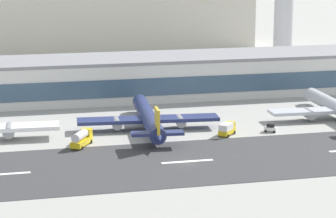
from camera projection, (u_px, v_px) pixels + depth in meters
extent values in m
plane|color=#9E9E99|center=(186.00, 163.00, 160.72)|extent=(1400.00, 1400.00, 0.00)
cube|color=#38383A|center=(185.00, 162.00, 161.57)|extent=(800.00, 34.50, 0.08)
cube|color=white|center=(2.00, 174.00, 152.55)|extent=(12.00, 1.20, 0.01)
cube|color=white|center=(187.00, 161.00, 161.67)|extent=(12.00, 1.20, 0.01)
cube|color=silver|center=(129.00, 79.00, 230.17)|extent=(164.04, 24.95, 12.12)
cube|color=#38516B|center=(136.00, 88.00, 218.32)|extent=(159.12, 0.30, 5.45)
cube|color=gray|center=(129.00, 58.00, 228.73)|extent=(165.68, 25.20, 1.00)
cylinder|color=silver|center=(284.00, 14.00, 289.53)|extent=(7.92, 7.92, 41.67)
cylinder|color=gray|center=(9.00, 131.00, 180.17)|extent=(3.24, 6.44, 2.93)
cylinder|color=navy|center=(148.00, 117.00, 190.48)|extent=(7.50, 41.04, 4.08)
sphere|color=navy|center=(140.00, 101.00, 210.19)|extent=(3.88, 3.88, 3.88)
cone|color=navy|center=(158.00, 137.00, 170.78)|extent=(4.28, 7.63, 3.68)
cube|color=navy|center=(148.00, 119.00, 189.79)|extent=(37.89, 9.25, 0.90)
cylinder|color=gray|center=(180.00, 121.00, 191.15)|extent=(3.13, 5.92, 2.65)
cylinder|color=gray|center=(116.00, 123.00, 188.74)|extent=(3.13, 5.92, 2.65)
cube|color=navy|center=(157.00, 133.00, 172.26)|extent=(12.99, 4.43, 0.72)
cube|color=gold|center=(157.00, 122.00, 171.64)|extent=(1.11, 5.55, 6.53)
cylinder|color=black|center=(149.00, 129.00, 189.09)|extent=(0.74, 0.74, 1.12)
sphere|color=silver|center=(311.00, 94.00, 220.89)|extent=(3.78, 3.78, 3.78)
cylinder|color=gray|center=(308.00, 114.00, 199.68)|extent=(2.82, 5.67, 2.58)
cube|color=gold|center=(82.00, 142.00, 174.03)|extent=(6.37, 8.70, 1.40)
cylinder|color=silver|center=(80.00, 136.00, 172.69)|extent=(4.63, 6.08, 2.10)
cube|color=gold|center=(86.00, 132.00, 176.71)|extent=(3.08, 2.94, 1.80)
cylinder|color=black|center=(91.00, 142.00, 176.64)|extent=(0.68, 0.92, 0.90)
cylinder|color=black|center=(81.00, 141.00, 177.32)|extent=(0.68, 0.92, 0.90)
cylinder|color=black|center=(82.00, 148.00, 171.05)|extent=(0.68, 0.92, 0.90)
cylinder|color=black|center=(72.00, 147.00, 171.73)|extent=(0.68, 0.92, 0.90)
cube|color=gold|center=(227.00, 131.00, 184.19)|extent=(5.76, 6.09, 1.20)
cube|color=silver|center=(226.00, 127.00, 183.26)|extent=(4.58, 4.77, 1.60)
cube|color=gold|center=(230.00, 124.00, 185.75)|extent=(2.77, 2.72, 1.50)
cylinder|color=black|center=(235.00, 132.00, 185.58)|extent=(0.80, 0.86, 0.90)
cylinder|color=black|center=(226.00, 131.00, 186.68)|extent=(0.80, 0.86, 0.90)
cylinder|color=black|center=(228.00, 136.00, 181.96)|extent=(0.80, 0.86, 0.90)
cylinder|color=black|center=(219.00, 135.00, 183.06)|extent=(0.80, 0.86, 0.90)
cube|color=white|center=(271.00, 129.00, 187.70)|extent=(3.55, 3.10, 1.00)
cube|color=black|center=(271.00, 125.00, 187.49)|extent=(2.31, 2.13, 0.90)
cylinder|color=black|center=(267.00, 130.00, 188.92)|extent=(0.65, 0.57, 0.60)
cylinder|color=black|center=(266.00, 131.00, 187.45)|extent=(0.65, 0.57, 0.60)
cylinder|color=black|center=(275.00, 130.00, 188.16)|extent=(0.65, 0.57, 0.60)
cylinder|color=black|center=(274.00, 132.00, 186.70)|extent=(0.65, 0.57, 0.60)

